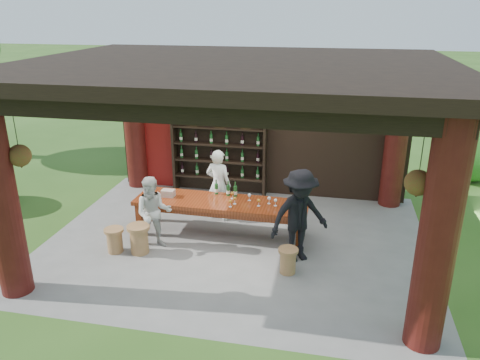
% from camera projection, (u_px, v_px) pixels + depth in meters
% --- Properties ---
extents(ground, '(90.00, 90.00, 0.00)m').
position_uv_depth(ground, '(236.00, 241.00, 9.30)').
color(ground, '#2D5119').
rests_on(ground, ground).
extents(pavilion, '(7.50, 6.00, 3.60)m').
position_uv_depth(pavilion, '(240.00, 132.00, 8.95)').
color(pavilion, slate).
rests_on(pavilion, ground).
extents(wine_shelf, '(2.32, 0.35, 2.04)m').
position_uv_depth(wine_shelf, '(219.00, 153.00, 11.37)').
color(wine_shelf, black).
rests_on(wine_shelf, ground).
extents(tasting_table, '(3.48, 0.95, 0.75)m').
position_uv_depth(tasting_table, '(221.00, 206.00, 9.34)').
color(tasting_table, '#60240D').
rests_on(tasting_table, ground).
extents(stool_near_left, '(0.43, 0.43, 0.56)m').
position_uv_depth(stool_near_left, '(139.00, 238.00, 8.77)').
color(stool_near_left, olive).
rests_on(stool_near_left, ground).
extents(stool_near_right, '(0.35, 0.35, 0.46)m').
position_uv_depth(stool_near_right, '(288.00, 260.00, 8.13)').
color(stool_near_right, olive).
rests_on(stool_near_right, ground).
extents(stool_far_left, '(0.37, 0.37, 0.48)m').
position_uv_depth(stool_far_left, '(115.00, 240.00, 8.81)').
color(stool_far_left, olive).
rests_on(stool_far_left, ground).
extents(host, '(0.64, 0.50, 1.57)m').
position_uv_depth(host, '(219.00, 185.00, 10.03)').
color(host, white).
rests_on(host, ground).
extents(guest_woman, '(0.84, 0.75, 1.43)m').
position_uv_depth(guest_woman, '(154.00, 213.00, 8.84)').
color(guest_woman, beige).
rests_on(guest_woman, ground).
extents(guest_man, '(1.30, 1.16, 1.75)m').
position_uv_depth(guest_man, '(299.00, 216.00, 8.34)').
color(guest_man, black).
rests_on(guest_man, ground).
extents(table_bottles, '(0.49, 0.13, 0.31)m').
position_uv_depth(table_bottles, '(227.00, 188.00, 9.52)').
color(table_bottles, '#194C1E').
rests_on(table_bottles, tasting_table).
extents(table_glasses, '(0.97, 0.47, 0.15)m').
position_uv_depth(table_glasses, '(250.00, 200.00, 9.14)').
color(table_glasses, silver).
rests_on(table_glasses, tasting_table).
extents(napkin_basket, '(0.26, 0.18, 0.14)m').
position_uv_depth(napkin_basket, '(168.00, 193.00, 9.50)').
color(napkin_basket, '#BF6672').
rests_on(napkin_basket, tasting_table).
extents(shrubs, '(16.10, 8.95, 1.36)m').
position_uv_depth(shrubs, '(424.00, 214.00, 9.17)').
color(shrubs, '#194C14').
rests_on(shrubs, ground).
extents(trees, '(22.07, 9.72, 4.80)m').
position_uv_depth(trees, '(429.00, 66.00, 8.44)').
color(trees, '#3F2819').
rests_on(trees, ground).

